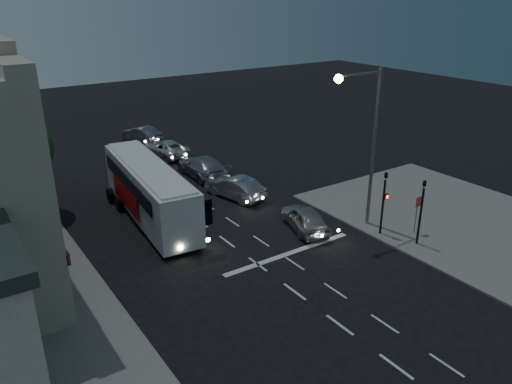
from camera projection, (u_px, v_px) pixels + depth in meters
ground at (281, 282)px, 23.72m from camera, size 120.00×120.00×0.00m
road_markings at (264, 247)px, 26.92m from camera, size 8.00×30.55×0.01m
tour_bus at (149, 190)px, 29.69m from camera, size 3.39×11.42×3.45m
car_suv at (305, 218)px, 28.73m from camera, size 2.80×4.48×1.42m
car_sedan_a at (235, 187)px, 33.19m from camera, size 2.56×4.69×1.47m
car_sedan_b at (202, 166)px, 37.01m from camera, size 2.38×5.47×1.56m
car_sedan_c at (166, 148)px, 41.68m from camera, size 2.88×5.11×1.35m
car_extra at (142, 134)px, 45.73m from camera, size 2.77×4.51×1.40m
traffic_signal_main at (384, 196)px, 27.39m from camera, size 0.25×0.35×4.10m
traffic_signal_side at (422, 205)px, 26.24m from camera, size 0.18×0.15×4.10m
regulatory_sign at (418, 208)px, 27.81m from camera, size 0.45×0.12×2.20m
streetlight at (367, 132)px, 27.11m from camera, size 3.32×0.44×9.00m
street_tree at (17, 145)px, 29.25m from camera, size 4.00×4.00×6.20m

